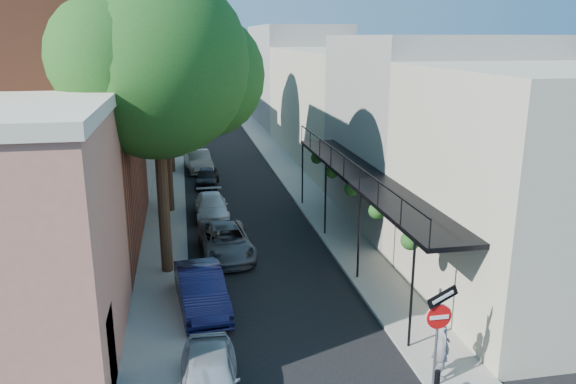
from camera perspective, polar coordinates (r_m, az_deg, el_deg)
name	(u,v)px	position (r m, az deg, el deg)	size (l,w,h in m)	color
road_surface	(225,161)	(41.91, -6.43, 3.13)	(6.00, 64.00, 0.01)	black
sidewalk_left	(170,163)	(41.80, -11.91, 2.94)	(2.00, 64.00, 0.12)	gray
sidewalk_right	(278,158)	(42.36, -1.03, 3.44)	(2.00, 64.00, 0.12)	gray
buildings_left	(85,98)	(40.31, -19.97, 8.92)	(10.10, 59.10, 12.00)	tan
buildings_right	(345,100)	(42.29, 5.84, 9.33)	(9.80, 55.00, 10.00)	#B8B097
sign_post	(439,321)	(14.98, 15.07, -12.51)	(0.89, 0.17, 2.99)	#595B60
oak_near	(168,67)	(21.13, -12.12, 12.31)	(7.48, 6.80, 11.42)	#322014
oak_mid	(170,76)	(29.13, -11.85, 11.50)	(6.60, 6.00, 10.20)	#322014
oak_far	(172,47)	(38.11, -11.68, 14.20)	(7.70, 7.00, 11.90)	#322014
parked_car_a	(209,379)	(15.00, -8.00, -18.27)	(1.50, 3.74, 1.27)	#9FA8B0
parked_car_b	(201,290)	(19.40, -8.80, -9.81)	(1.48, 4.24, 1.40)	#12133A
parked_car_c	(226,242)	(23.79, -6.34, -5.02)	(2.08, 4.51, 1.25)	#4F5056
parked_car_d	(212,206)	(28.87, -7.78, -1.46)	(1.60, 3.93, 1.14)	silver
parked_car_e	(207,177)	(34.97, -8.20, 1.52)	(1.34, 3.32, 1.13)	black
parked_car_f	(199,161)	(38.92, -9.07, 3.12)	(1.49, 4.27, 1.41)	slate
pedestrian	(442,345)	(15.97, 15.33, -14.74)	(0.67, 0.44, 1.84)	slate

